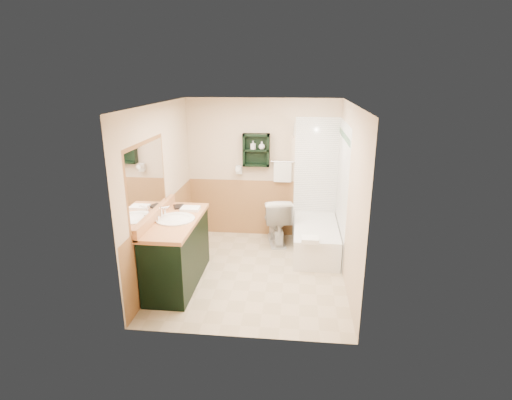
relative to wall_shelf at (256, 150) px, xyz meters
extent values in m
plane|color=#C0AD8C|center=(0.10, -1.41, -1.55)|extent=(3.00, 3.00, 0.00)
cube|color=beige|center=(0.10, 0.11, -0.35)|extent=(2.60, 0.04, 2.40)
cube|color=beige|center=(-1.22, -1.41, -0.35)|extent=(0.04, 3.00, 2.40)
cube|color=beige|center=(1.42, -1.41, -0.35)|extent=(0.04, 3.00, 2.40)
cube|color=white|center=(0.10, -1.41, 0.87)|extent=(2.60, 3.00, 0.04)
cube|color=black|center=(0.00, 0.00, 0.00)|extent=(0.45, 0.15, 0.55)
cylinder|color=silver|center=(0.63, -0.66, 0.45)|extent=(0.03, 1.60, 0.03)
cube|color=black|center=(-0.89, -1.78, -1.09)|extent=(0.59, 1.47, 0.93)
cube|color=silver|center=(1.03, -0.56, -1.32)|extent=(0.69, 1.50, 0.46)
imported|color=silver|center=(0.37, -0.25, -1.15)|extent=(0.60, 0.89, 0.80)
cube|color=white|center=(-0.79, -1.38, -0.60)|extent=(0.26, 0.20, 0.04)
imported|color=black|center=(-1.06, -1.31, -0.52)|extent=(0.15, 0.08, 0.20)
cube|color=white|center=(0.91, -1.26, -1.05)|extent=(0.25, 0.21, 0.07)
imported|color=silver|center=(-0.05, -0.01, 0.05)|extent=(0.11, 0.15, 0.06)
imported|color=silver|center=(0.10, -0.01, 0.07)|extent=(0.12, 0.14, 0.10)
camera|label=1|loc=(0.69, -6.61, 1.22)|focal=28.00mm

